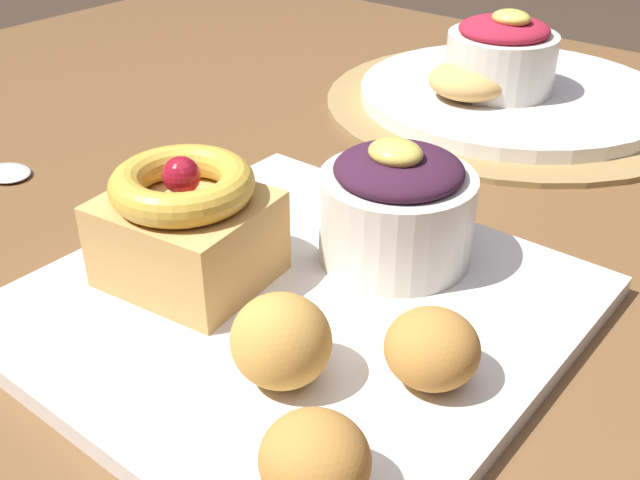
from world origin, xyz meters
TOP-DOWN VIEW (x-y plane):
  - dining_table at (0.00, 0.00)m, footprint 1.34×1.04m
  - woven_placemat at (-0.07, 0.28)m, footprint 0.34×0.34m
  - front_plate at (-0.02, -0.09)m, footprint 0.27×0.27m
  - cake_slice at (-0.08, -0.11)m, footprint 0.09×0.09m
  - berry_ramekin at (-0.00, -0.02)m, footprint 0.09×0.09m
  - fritter_front at (0.02, -0.14)m, footprint 0.05×0.05m
  - fritter_middle at (0.07, -0.10)m, footprint 0.04×0.04m
  - fritter_back at (0.08, -0.18)m, footprint 0.04×0.04m
  - back_plate at (-0.07, 0.28)m, footprint 0.28×0.28m
  - back_ramekin at (-0.08, 0.27)m, footprint 0.10×0.10m
  - back_pastry at (-0.09, 0.24)m, footprint 0.07×0.07m

SIDE VIEW (x-z plane):
  - dining_table at x=0.00m, z-range 0.28..1.01m
  - woven_placemat at x=-0.07m, z-range 0.73..0.73m
  - front_plate at x=-0.02m, z-range 0.73..0.74m
  - back_plate at x=-0.07m, z-range 0.73..0.75m
  - fritter_middle at x=0.07m, z-range 0.74..0.78m
  - fritter_back at x=0.08m, z-range 0.74..0.78m
  - back_pastry at x=-0.09m, z-range 0.75..0.78m
  - fritter_front at x=0.02m, z-range 0.74..0.79m
  - berry_ramekin at x=0.00m, z-range 0.74..0.81m
  - cake_slice at x=-0.08m, z-range 0.74..0.81m
  - back_ramekin at x=-0.08m, z-range 0.74..0.82m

